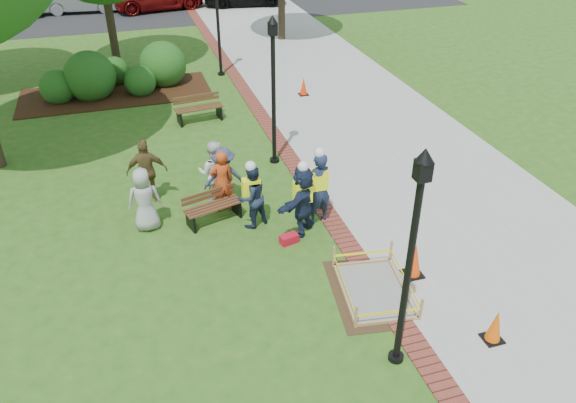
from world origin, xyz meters
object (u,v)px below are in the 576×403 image
object	(u,v)px
hivis_worker_a	(302,198)
lamp_near	(411,249)
hivis_worker_c	(252,194)
bench_near	(214,213)
cone_front	(495,326)
hivis_worker_b	(318,187)
wet_concrete_pad	(375,283)

from	to	relation	value
hivis_worker_a	lamp_near	bearing A→B (deg)	-85.33
hivis_worker_c	hivis_worker_a	bearing A→B (deg)	-29.97
bench_near	cone_front	size ratio (longest dim) A/B	2.08
cone_front	hivis_worker_b	xyz separation A→B (m)	(-1.79, 4.75, 0.65)
lamp_near	wet_concrete_pad	bearing A→B (deg)	77.89
cone_front	hivis_worker_c	distance (m)	6.11
hivis_worker_a	hivis_worker_b	xyz separation A→B (m)	(0.50, 0.30, 0.06)
hivis_worker_b	hivis_worker_c	xyz separation A→B (m)	(-1.57, 0.32, -0.12)
bench_near	hivis_worker_c	world-z (taller)	hivis_worker_c
hivis_worker_a	hivis_worker_c	world-z (taller)	hivis_worker_a
hivis_worker_b	hivis_worker_c	size ratio (longest dim) A/B	1.15
bench_near	hivis_worker_a	distance (m)	2.32
cone_front	hivis_worker_c	xyz separation A→B (m)	(-3.37, 5.07, 0.53)
bench_near	hivis_worker_b	xyz separation A→B (m)	(2.45, -0.75, 0.75)
hivis_worker_b	hivis_worker_a	bearing A→B (deg)	-148.76
hivis_worker_c	lamp_near	bearing A→B (deg)	-73.92
wet_concrete_pad	bench_near	bearing A→B (deg)	126.75
cone_front	wet_concrete_pad	bearing A→B (deg)	129.20
lamp_near	hivis_worker_c	size ratio (longest dim) A/B	2.42
wet_concrete_pad	hivis_worker_b	bearing A→B (deg)	94.77
hivis_worker_a	hivis_worker_c	bearing A→B (deg)	150.03
bench_near	hivis_worker_c	xyz separation A→B (m)	(0.88, -0.44, 0.63)
bench_near	hivis_worker_b	bearing A→B (deg)	-17.08
lamp_near	hivis_worker_a	bearing A→B (deg)	94.67
wet_concrete_pad	bench_near	world-z (taller)	bench_near
cone_front	hivis_worker_a	size ratio (longest dim) A/B	0.38
lamp_near	hivis_worker_a	size ratio (longest dim) A/B	2.24
cone_front	lamp_near	xyz separation A→B (m)	(-1.94, 0.11, 2.13)
cone_front	hivis_worker_b	bearing A→B (deg)	110.66
wet_concrete_pad	cone_front	size ratio (longest dim) A/B	3.47
hivis_worker_c	bench_near	bearing A→B (deg)	153.45
bench_near	hivis_worker_b	distance (m)	2.67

